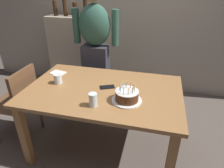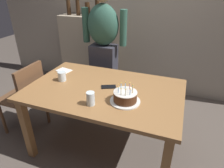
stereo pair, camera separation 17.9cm
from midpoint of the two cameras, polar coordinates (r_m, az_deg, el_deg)
ground_plane at (r=2.37m, az=0.35°, el=-17.23°), size 10.00×10.00×0.00m
back_wall at (r=3.20m, az=10.69°, el=20.61°), size 5.20×0.10×2.60m
dining_table at (r=1.97m, az=0.40°, el=-3.87°), size 1.50×0.96×0.74m
birthday_cake at (r=1.70m, az=6.86°, el=-3.87°), size 0.27×0.27×0.16m
water_glass_near at (r=2.10m, az=-12.01°, el=2.17°), size 0.08×0.08×0.10m
water_glass_far at (r=1.65m, az=-3.27°, el=-4.31°), size 0.07×0.07×0.12m
cell_phone at (r=1.94m, az=1.64°, el=-0.89°), size 0.16×0.13×0.01m
napkin_stack at (r=2.35m, az=-11.68°, el=3.80°), size 0.18×0.15×0.01m
person_man_bearded at (r=2.66m, az=-0.52°, el=10.23°), size 0.61×0.27×1.66m
dining_chair at (r=2.44m, az=-21.68°, el=-2.79°), size 0.42×0.42×0.87m
shelf_cabinet at (r=3.43m, az=-6.22°, el=9.43°), size 0.79×0.30×1.46m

